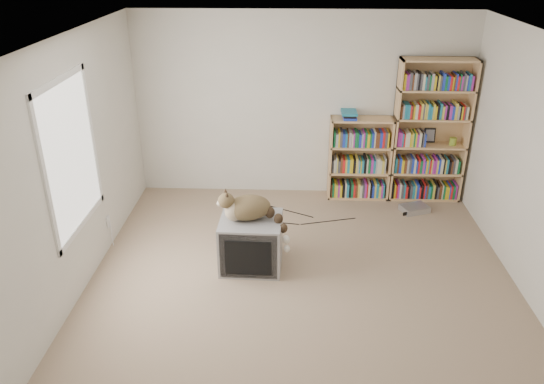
{
  "coord_description": "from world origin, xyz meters",
  "views": [
    {
      "loc": [
        -0.13,
        -4.45,
        3.25
      ],
      "look_at": [
        -0.34,
        1.0,
        0.67
      ],
      "focal_mm": 35.0,
      "sensor_mm": 36.0,
      "label": 1
    }
  ],
  "objects_px": {
    "dvd_player": "(414,209)",
    "cat": "(254,212)",
    "crt_tv": "(251,242)",
    "bookcase_short": "(359,161)",
    "bookcase_tall": "(429,135)"
  },
  "relations": [
    {
      "from": "dvd_player",
      "to": "cat",
      "type": "bearing_deg",
      "value": -166.38
    },
    {
      "from": "bookcase_short",
      "to": "dvd_player",
      "type": "distance_m",
      "value": 0.98
    },
    {
      "from": "cat",
      "to": "dvd_player",
      "type": "height_order",
      "value": "cat"
    },
    {
      "from": "crt_tv",
      "to": "bookcase_short",
      "type": "relative_size",
      "value": 0.59
    },
    {
      "from": "cat",
      "to": "dvd_player",
      "type": "bearing_deg",
      "value": 18.6
    },
    {
      "from": "cat",
      "to": "bookcase_tall",
      "type": "bearing_deg",
      "value": 23.98
    },
    {
      "from": "crt_tv",
      "to": "bookcase_short",
      "type": "bearing_deg",
      "value": 55.13
    },
    {
      "from": "crt_tv",
      "to": "dvd_player",
      "type": "xyz_separation_m",
      "value": [
        2.07,
        1.37,
        -0.25
      ]
    },
    {
      "from": "cat",
      "to": "bookcase_short",
      "type": "bearing_deg",
      "value": 38.79
    },
    {
      "from": "crt_tv",
      "to": "bookcase_tall",
      "type": "height_order",
      "value": "bookcase_tall"
    },
    {
      "from": "dvd_player",
      "to": "bookcase_short",
      "type": "bearing_deg",
      "value": 126.68
    },
    {
      "from": "crt_tv",
      "to": "dvd_player",
      "type": "height_order",
      "value": "crt_tv"
    },
    {
      "from": "bookcase_tall",
      "to": "crt_tv",
      "type": "bearing_deg",
      "value": -141.09
    },
    {
      "from": "crt_tv",
      "to": "dvd_player",
      "type": "bearing_deg",
      "value": 35.09
    },
    {
      "from": "crt_tv",
      "to": "bookcase_tall",
      "type": "distance_m",
      "value": 2.98
    }
  ]
}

